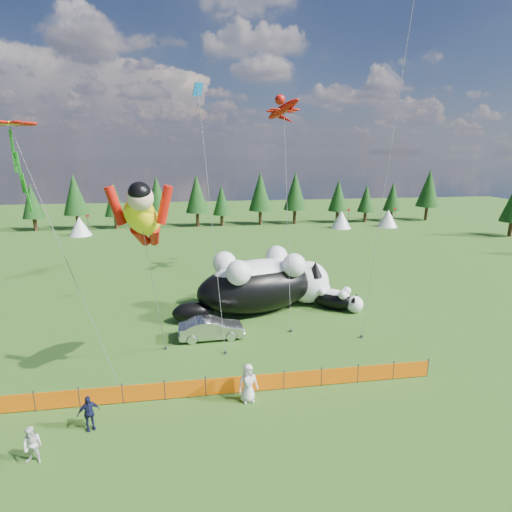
{
  "coord_description": "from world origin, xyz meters",
  "views": [
    {
      "loc": [
        -1.17,
        -20.81,
        11.87
      ],
      "look_at": [
        2.62,
        4.0,
        5.34
      ],
      "focal_mm": 28.0,
      "sensor_mm": 36.0,
      "label": 1
    }
  ],
  "objects": [
    {
      "name": "tree_line",
      "position": [
        0.0,
        45.0,
        4.0
      ],
      "size": [
        90.0,
        4.0,
        8.0
      ],
      "primitive_type": null,
      "color": "black",
      "rests_on": "ground"
    },
    {
      "name": "cat_large",
      "position": [
        3.83,
        7.81,
        2.2
      ],
      "size": [
        12.56,
        6.97,
        4.63
      ],
      "rotation": [
        0.0,
        0.0,
        0.28
      ],
      "color": "black",
      "rests_on": "ground"
    },
    {
      "name": "spectator_c",
      "position": [
        -6.13,
        -4.72,
        0.82
      ],
      "size": [
        1.08,
        0.86,
        1.64
      ],
      "primitive_type": "imported",
      "rotation": [
        0.0,
        0.0,
        0.44
      ],
      "color": "#15193A",
      "rests_on": "ground"
    },
    {
      "name": "festival_tents",
      "position": [
        11.0,
        40.0,
        1.4
      ],
      "size": [
        50.0,
        3.2,
        2.8
      ],
      "primitive_type": null,
      "color": "white",
      "rests_on": "ground"
    },
    {
      "name": "ground",
      "position": [
        0.0,
        0.0,
        0.0
      ],
      "size": [
        160.0,
        160.0,
        0.0
      ],
      "primitive_type": "plane",
      "color": "#133B0A",
      "rests_on": "ground"
    },
    {
      "name": "car",
      "position": [
        -0.43,
        3.43,
        0.7
      ],
      "size": [
        4.32,
        1.66,
        1.4
      ],
      "primitive_type": "imported",
      "rotation": [
        0.0,
        0.0,
        1.61
      ],
      "color": "silver",
      "rests_on": "ground"
    },
    {
      "name": "safety_fence",
      "position": [
        0.0,
        -3.0,
        0.5
      ],
      "size": [
        22.06,
        0.06,
        1.1
      ],
      "color": "#262626",
      "rests_on": "ground"
    },
    {
      "name": "cat_small",
      "position": [
        9.39,
        7.14,
        0.83
      ],
      "size": [
        4.18,
        3.55,
        1.75
      ],
      "rotation": [
        0.0,
        0.0,
        -0.65
      ],
      "color": "black",
      "rests_on": "ground"
    },
    {
      "name": "gecko_kite",
      "position": [
        6.5,
        14.27,
        15.4
      ],
      "size": [
        5.14,
        13.8,
        18.69
      ],
      "color": "#B41009",
      "rests_on": "ground"
    },
    {
      "name": "superhero_kite",
      "position": [
        -3.61,
        -1.78,
        8.89
      ],
      "size": [
        4.7,
        6.73,
        11.36
      ],
      "color": "yellow",
      "rests_on": "ground"
    },
    {
      "name": "spectator_e",
      "position": [
        1.04,
        -3.73,
        0.99
      ],
      "size": [
        1.07,
        0.8,
        1.98
      ],
      "primitive_type": "imported",
      "rotation": [
        0.0,
        0.0,
        0.18
      ],
      "color": "silver",
      "rests_on": "ground"
    },
    {
      "name": "diamond_kite_a",
      "position": [
        -0.7,
        5.26,
        14.95
      ],
      "size": [
        1.64,
        4.66,
        16.54
      ],
      "color": "#0C67B8",
      "rests_on": "ground"
    },
    {
      "name": "flower_kite",
      "position": [
        -10.02,
        1.29,
        13.08
      ],
      "size": [
        6.41,
        5.13,
        14.43
      ],
      "color": "#B41009",
      "rests_on": "ground"
    },
    {
      "name": "diamond_kite_b",
      "position": [
        13.48,
        6.91,
        20.41
      ],
      "size": [
        4.98,
        5.74,
        23.28
      ],
      "color": "#0D8EA4",
      "rests_on": "ground"
    },
    {
      "name": "spectator_b",
      "position": [
        -7.81,
        -6.45,
        0.8
      ],
      "size": [
        0.85,
        0.61,
        1.59
      ],
      "primitive_type": "imported",
      "rotation": [
        0.0,
        0.0,
        -0.21
      ],
      "color": "silver",
      "rests_on": "ground"
    }
  ]
}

